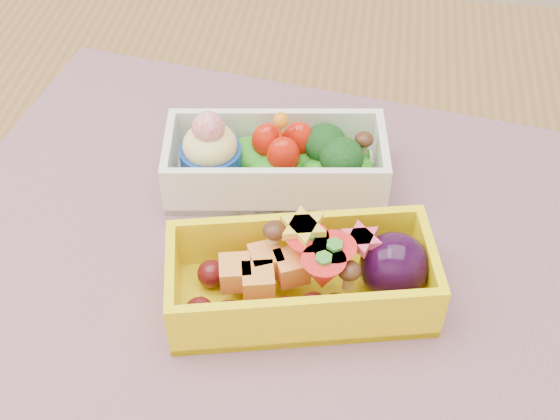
# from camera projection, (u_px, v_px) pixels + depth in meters

# --- Properties ---
(table) EXTENTS (1.20, 0.80, 0.75)m
(table) POSITION_uv_depth(u_px,v_px,m) (308.00, 309.00, 0.68)
(table) COLOR brown
(table) RESTS_ON ground
(placemat) EXTENTS (0.61, 0.50, 0.00)m
(placemat) POSITION_uv_depth(u_px,v_px,m) (270.00, 246.00, 0.60)
(placemat) COLOR #9A6A73
(placemat) RESTS_ON table
(bento_white) EXTENTS (0.20, 0.11, 0.08)m
(bento_white) POSITION_uv_depth(u_px,v_px,m) (275.00, 161.00, 0.63)
(bento_white) COLOR white
(bento_white) RESTS_ON placemat
(bento_yellow) EXTENTS (0.21, 0.13, 0.07)m
(bento_yellow) POSITION_uv_depth(u_px,v_px,m) (307.00, 276.00, 0.54)
(bento_yellow) COLOR yellow
(bento_yellow) RESTS_ON placemat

